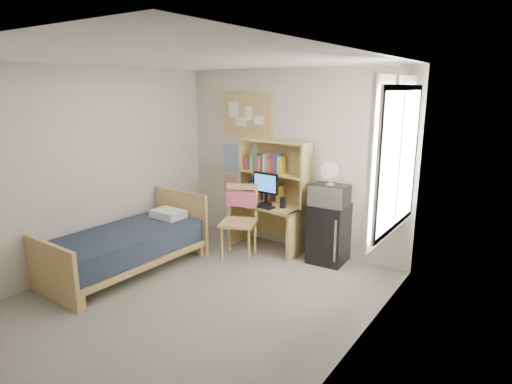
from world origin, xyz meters
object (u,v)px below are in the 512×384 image
Objects in this scene: mini_fridge at (329,233)px; desk_chair at (239,222)px; monitor at (266,190)px; speaker_left at (249,196)px; desk at (268,226)px; bed at (126,251)px; bulletin_board at (247,115)px; microwave at (330,195)px; desk_fan at (331,175)px; speaker_right at (283,203)px.

desk_chair is at bearing -155.53° from mini_fridge.
monitor reaches higher than speaker_left.
monitor reaches higher than desk_chair.
mini_fridge is (0.96, 0.04, 0.06)m from desk.
bed is (-1.08, -1.72, -0.07)m from desk.
desk_chair is (-0.14, -0.53, 0.17)m from desk.
bulletin_board is 1.16× the size of mini_fridge.
desk_chair is 1.30m from microwave.
bulletin_board is 0.48× the size of bed.
monitor is at bearing -30.99° from bulletin_board.
microwave is at bearing 6.16° from speaker_left.
desk_chair is at bearing -61.92° from bulletin_board.
mini_fridge reaches higher than desk.
desk is 3.92× the size of desk_fan.
microwave is (0.66, 0.10, 0.18)m from speaker_right.
bed is 12.55× the size of speaker_right.
desk_fan is (0.66, 0.10, 0.46)m from speaker_right.
desk is 1.30m from desk_fan.
desk_fan is at bearing 4.52° from desk.
mini_fridge is at bearing 5.72° from desk.
desk_chair reaches higher than speaker_right.
desk_fan is (0.00, -0.02, 0.82)m from mini_fridge.
desk_fan is at bearing 0.00° from microwave.
monitor is (-0.00, -0.06, 0.56)m from desk.
desk_fan reaches higher than mini_fridge.
bulletin_board is 1.49m from speaker_right.
bulletin_board is 1.23m from speaker_left.
speaker_right is 0.33× the size of microwave.
microwave is (0.96, 0.02, 0.60)m from desk.
speaker_right is at bearing 0.00° from speaker_left.
desk_chair reaches higher than bed.
desk is 1.13m from microwave.
speaker_left is (-0.16, 0.48, 0.25)m from desk_chair.
speaker_left reaches higher than speaker_right.
speaker_left reaches higher than bed.
desk_chair is at bearing -68.46° from speaker_left.
desk_fan is (1.26, 0.06, 0.45)m from speaker_left.
desk is 1.35× the size of mini_fridge.
desk is 1.06× the size of desk_chair.
speaker_left is 1.11× the size of speaker_right.
speaker_right is at bearing 51.98° from bed.
monitor is 2.87× the size of speaker_right.
mini_fridge is at bearing 90.00° from microwave.
desk_chair is 1.24m from mini_fridge.
bed is (-0.50, -2.01, -1.65)m from bulletin_board.
microwave is 0.28m from desk_fan.
monitor is at bearing 58.98° from bed.
bulletin_board is 0.86× the size of desk.
monitor is 1.02m from desk_fan.
bulletin_board reaches higher than microwave.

